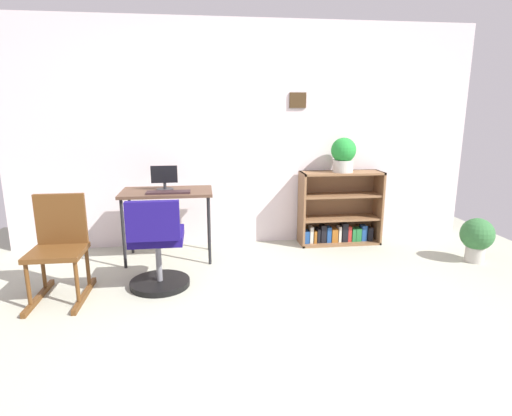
{
  "coord_description": "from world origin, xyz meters",
  "views": [
    {
      "loc": [
        -0.49,
        -2.52,
        1.51
      ],
      "look_at": [
        -0.0,
        1.2,
        0.62
      ],
      "focal_mm": 29.05,
      "sensor_mm": 36.0,
      "label": 1
    }
  ],
  "objects_px": {
    "monitor": "(164,178)",
    "potted_plant_on_shelf": "(343,154)",
    "rocking_chair": "(59,246)",
    "keyboard": "(168,192)",
    "office_chair": "(157,250)",
    "bookshelf_low": "(339,212)",
    "desk": "(167,197)",
    "potted_plant_floor": "(477,237)"
  },
  "relations": [
    {
      "from": "bookshelf_low",
      "to": "potted_plant_floor",
      "type": "height_order",
      "value": "bookshelf_low"
    },
    {
      "from": "potted_plant_on_shelf",
      "to": "rocking_chair",
      "type": "bearing_deg",
      "value": -159.25
    },
    {
      "from": "office_chair",
      "to": "desk",
      "type": "bearing_deg",
      "value": 87.15
    },
    {
      "from": "bookshelf_low",
      "to": "potted_plant_on_shelf",
      "type": "bearing_deg",
      "value": -84.98
    },
    {
      "from": "office_chair",
      "to": "bookshelf_low",
      "type": "height_order",
      "value": "bookshelf_low"
    },
    {
      "from": "desk",
      "to": "keyboard",
      "type": "xyz_separation_m",
      "value": [
        0.03,
        -0.13,
        0.08
      ]
    },
    {
      "from": "monitor",
      "to": "office_chair",
      "type": "bearing_deg",
      "value": -91.22
    },
    {
      "from": "desk",
      "to": "rocking_chair",
      "type": "relative_size",
      "value": 1.07
    },
    {
      "from": "rocking_chair",
      "to": "bookshelf_low",
      "type": "height_order",
      "value": "rocking_chair"
    },
    {
      "from": "desk",
      "to": "office_chair",
      "type": "height_order",
      "value": "office_chair"
    },
    {
      "from": "monitor",
      "to": "keyboard",
      "type": "xyz_separation_m",
      "value": [
        0.05,
        -0.17,
        -0.11
      ]
    },
    {
      "from": "keyboard",
      "to": "office_chair",
      "type": "xyz_separation_m",
      "value": [
        -0.06,
        -0.63,
        -0.38
      ]
    },
    {
      "from": "potted_plant_on_shelf",
      "to": "potted_plant_floor",
      "type": "distance_m",
      "value": 1.6
    },
    {
      "from": "desk",
      "to": "monitor",
      "type": "height_order",
      "value": "monitor"
    },
    {
      "from": "keyboard",
      "to": "potted_plant_floor",
      "type": "relative_size",
      "value": 0.93
    },
    {
      "from": "monitor",
      "to": "potted_plant_on_shelf",
      "type": "relative_size",
      "value": 0.69
    },
    {
      "from": "keyboard",
      "to": "office_chair",
      "type": "height_order",
      "value": "office_chair"
    },
    {
      "from": "monitor",
      "to": "potted_plant_floor",
      "type": "bearing_deg",
      "value": -9.88
    },
    {
      "from": "keyboard",
      "to": "potted_plant_on_shelf",
      "type": "height_order",
      "value": "potted_plant_on_shelf"
    },
    {
      "from": "bookshelf_low",
      "to": "rocking_chair",
      "type": "bearing_deg",
      "value": -158.21
    },
    {
      "from": "rocking_chair",
      "to": "bookshelf_low",
      "type": "xyz_separation_m",
      "value": [
        2.72,
        1.09,
        -0.07
      ]
    },
    {
      "from": "desk",
      "to": "monitor",
      "type": "relative_size",
      "value": 3.44
    },
    {
      "from": "desk",
      "to": "office_chair",
      "type": "relative_size",
      "value": 1.1
    },
    {
      "from": "rocking_chair",
      "to": "potted_plant_floor",
      "type": "height_order",
      "value": "rocking_chair"
    },
    {
      "from": "potted_plant_floor",
      "to": "office_chair",
      "type": "bearing_deg",
      "value": -175.27
    },
    {
      "from": "bookshelf_low",
      "to": "potted_plant_on_shelf",
      "type": "height_order",
      "value": "potted_plant_on_shelf"
    },
    {
      "from": "office_chair",
      "to": "potted_plant_floor",
      "type": "bearing_deg",
      "value": 4.73
    },
    {
      "from": "monitor",
      "to": "bookshelf_low",
      "type": "distance_m",
      "value": 2.01
    },
    {
      "from": "desk",
      "to": "bookshelf_low",
      "type": "relative_size",
      "value": 0.98
    },
    {
      "from": "bookshelf_low",
      "to": "potted_plant_on_shelf",
      "type": "relative_size",
      "value": 2.42
    },
    {
      "from": "bookshelf_low",
      "to": "potted_plant_floor",
      "type": "relative_size",
      "value": 2.04
    },
    {
      "from": "office_chair",
      "to": "rocking_chair",
      "type": "bearing_deg",
      "value": -177.94
    },
    {
      "from": "monitor",
      "to": "potted_plant_on_shelf",
      "type": "distance_m",
      "value": 1.96
    },
    {
      "from": "monitor",
      "to": "bookshelf_low",
      "type": "height_order",
      "value": "monitor"
    },
    {
      "from": "office_chair",
      "to": "bookshelf_low",
      "type": "bearing_deg",
      "value": 28.58
    },
    {
      "from": "monitor",
      "to": "office_chair",
      "type": "relative_size",
      "value": 0.32
    },
    {
      "from": "potted_plant_on_shelf",
      "to": "potted_plant_floor",
      "type": "relative_size",
      "value": 0.84
    },
    {
      "from": "office_chair",
      "to": "rocking_chair",
      "type": "relative_size",
      "value": 0.97
    },
    {
      "from": "monitor",
      "to": "potted_plant_on_shelf",
      "type": "xyz_separation_m",
      "value": [
        1.94,
        0.2,
        0.19
      ]
    },
    {
      "from": "keyboard",
      "to": "potted_plant_on_shelf",
      "type": "distance_m",
      "value": 1.95
    },
    {
      "from": "monitor",
      "to": "office_chair",
      "type": "distance_m",
      "value": 0.94
    },
    {
      "from": "potted_plant_floor",
      "to": "potted_plant_on_shelf",
      "type": "bearing_deg",
      "value": 147.69
    }
  ]
}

